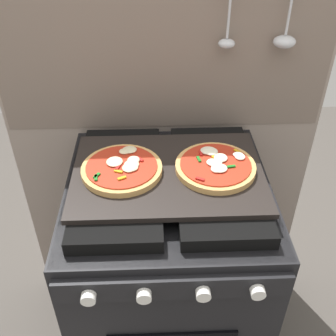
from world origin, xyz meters
name	(u,v)px	position (x,y,z in m)	size (l,w,h in m)	color
kitchen_backsplash	(165,143)	(0.00, 0.33, 0.79)	(1.10, 0.09, 1.55)	gray
stove	(168,276)	(0.00, 0.00, 0.45)	(0.60, 0.64, 0.90)	black
baking_tray	(168,173)	(0.00, 0.00, 0.91)	(0.54, 0.38, 0.02)	black
pizza_left	(122,168)	(-0.13, 0.00, 0.93)	(0.23, 0.23, 0.03)	tan
pizza_right	(216,166)	(0.14, 0.00, 0.93)	(0.23, 0.23, 0.03)	tan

